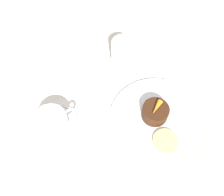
# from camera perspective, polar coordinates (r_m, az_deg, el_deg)

# --- Properties ---
(ground_plane) EXTENTS (3.00, 3.00, 0.00)m
(ground_plane) POSITION_cam_1_polar(r_m,az_deg,el_deg) (0.76, 8.59, -2.71)
(ground_plane) COLOR white
(dinner_plate) EXTENTS (0.28, 0.28, 0.01)m
(dinner_plate) POSITION_cam_1_polar(r_m,az_deg,el_deg) (0.74, 10.22, -4.88)
(dinner_plate) COLOR white
(dinner_plate) RESTS_ON ground_plane
(saucer) EXTENTS (0.16, 0.16, 0.01)m
(saucer) POSITION_cam_1_polar(r_m,az_deg,el_deg) (0.74, -12.85, -6.49)
(saucer) COLOR white
(saucer) RESTS_ON ground_plane
(coffee_cup) EXTENTS (0.12, 0.09, 0.05)m
(coffee_cup) POSITION_cam_1_polar(r_m,az_deg,el_deg) (0.71, -13.06, -5.29)
(coffee_cup) COLOR white
(coffee_cup) RESTS_ON saucer
(spoon) EXTENTS (0.04, 0.12, 0.00)m
(spoon) POSITION_cam_1_polar(r_m,az_deg,el_deg) (0.74, -9.67, -4.79)
(spoon) COLOR silver
(spoon) RESTS_ON saucer
(wine_glass) EXTENTS (0.07, 0.07, 0.12)m
(wine_glass) POSITION_cam_1_polar(r_m,az_deg,el_deg) (0.78, 2.44, 9.75)
(wine_glass) COLOR silver
(wine_glass) RESTS_ON ground_plane
(fork) EXTENTS (0.02, 0.20, 0.01)m
(fork) POSITION_cam_1_polar(r_m,az_deg,el_deg) (0.71, -3.45, -10.93)
(fork) COLOR silver
(fork) RESTS_ON ground_plane
(dessert_cake) EXTENTS (0.07, 0.07, 0.04)m
(dessert_cake) POSITION_cam_1_polar(r_m,az_deg,el_deg) (0.72, 9.37, -3.06)
(dessert_cake) COLOR #381E0F
(dessert_cake) RESTS_ON dinner_plate
(carrot_garnish) EXTENTS (0.05, 0.03, 0.02)m
(carrot_garnish) POSITION_cam_1_polar(r_m,az_deg,el_deg) (0.70, 9.69, -2.03)
(carrot_garnish) COLOR orange
(carrot_garnish) RESTS_ON dessert_cake
(pineapple_slice) EXTENTS (0.07, 0.07, 0.01)m
(pineapple_slice) POSITION_cam_1_polar(r_m,az_deg,el_deg) (0.71, 11.57, -9.20)
(pineapple_slice) COLOR #EFE075
(pineapple_slice) RESTS_ON dinner_plate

